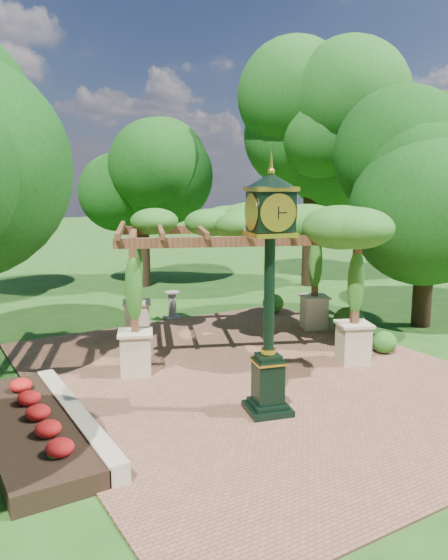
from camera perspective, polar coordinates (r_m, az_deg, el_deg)
ground at (r=12.95m, az=5.81°, el=-11.37°), size 120.00×120.00×0.00m
brick_plaza at (r=13.70m, az=3.28°, el=-9.99°), size 10.00×12.00×0.04m
border_wall at (r=11.41m, az=-15.25°, el=-13.75°), size 0.35×5.00×0.40m
flower_bed at (r=11.24m, az=-19.80°, el=-14.50°), size 1.50×5.00×0.36m
pedestal_clock at (r=10.88m, az=4.79°, el=0.78°), size 1.20×1.20×4.99m
pergola at (r=15.15m, az=1.37°, el=5.09°), size 7.63×6.29×4.13m
sundial at (r=19.10m, az=-5.42°, el=-2.82°), size 0.55×0.55×0.97m
shrub_front at (r=15.91m, az=16.42°, el=-6.25°), size 0.71×0.71×0.61m
shrub_mid at (r=17.43m, az=12.91°, el=-4.19°), size 1.19×1.19×0.87m
shrub_back at (r=19.85m, az=5.16°, el=-2.43°), size 0.88×0.88×0.69m
tree_north at (r=24.72m, az=-8.69°, el=10.54°), size 3.94×3.94×7.11m
tree_east_far at (r=25.15m, az=9.41°, el=15.85°), size 4.78×4.78×10.52m
tree_east_near at (r=18.80m, az=20.75°, el=9.94°), size 4.62×4.62×7.04m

